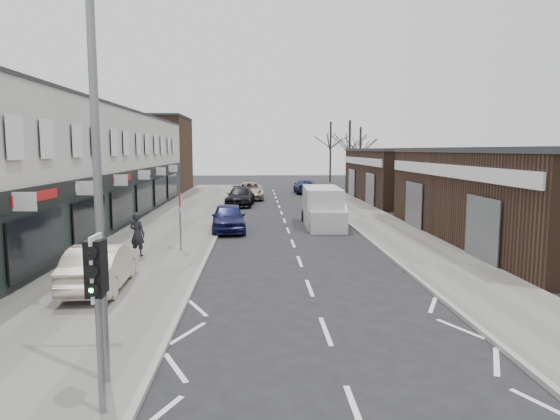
{
  "coord_description": "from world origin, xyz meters",
  "views": [
    {
      "loc": [
        -1.71,
        -10.23,
        4.62
      ],
      "look_at": [
        -0.98,
        6.37,
        2.6
      ],
      "focal_mm": 32.0,
      "sensor_mm": 36.0,
      "label": 1
    }
  ],
  "objects": [
    {
      "name": "parked_car_right_b",
      "position": [
        3.5,
        28.16,
        0.79
      ],
      "size": [
        2.23,
        4.75,
        1.57
      ],
      "primitive_type": "imported",
      "rotation": [
        0.0,
        0.0,
        3.22
      ],
      "color": "black",
      "rests_on": "ground"
    },
    {
      "name": "tree_far_b",
      "position": [
        11.5,
        54.0,
        0.0
      ],
      "size": [
        3.6,
        3.6,
        7.5
      ],
      "primitive_type": null,
      "color": "#382D26",
      "rests_on": "ground"
    },
    {
      "name": "pedestrian",
      "position": [
        -6.83,
        10.85,
        1.06
      ],
      "size": [
        0.8,
        0.67,
        1.88
      ],
      "primitive_type": "imported",
      "rotation": [
        0.0,
        0.0,
        2.76
      ],
      "color": "black",
      "rests_on": "pavement_left"
    },
    {
      "name": "ground",
      "position": [
        0.0,
        0.0,
        0.0
      ],
      "size": [
        160.0,
        160.0,
        0.0
      ],
      "primitive_type": "plane",
      "color": "black",
      "rests_on": "ground"
    },
    {
      "name": "pavement_left",
      "position": [
        -6.75,
        22.0,
        0.06
      ],
      "size": [
        5.5,
        64.0,
        0.12
      ],
      "primitive_type": "cube",
      "color": "slate",
      "rests_on": "ground"
    },
    {
      "name": "tree_far_a",
      "position": [
        9.0,
        48.0,
        0.0
      ],
      "size": [
        3.6,
        3.6,
        8.0
      ],
      "primitive_type": null,
      "color": "#382D26",
      "rests_on": "ground"
    },
    {
      "name": "street_lamp",
      "position": [
        -4.53,
        -0.8,
        4.62
      ],
      "size": [
        2.23,
        0.22,
        8.0
      ],
      "color": "slate",
      "rests_on": "pavement_left"
    },
    {
      "name": "parked_car_left_b",
      "position": [
        -3.18,
        30.79,
        0.76
      ],
      "size": [
        2.47,
        5.4,
        1.53
      ],
      "primitive_type": "imported",
      "rotation": [
        0.0,
        0.0,
        -0.06
      ],
      "color": "black",
      "rests_on": "ground"
    },
    {
      "name": "parked_car_left_a",
      "position": [
        -3.4,
        17.86,
        0.78
      ],
      "size": [
        2.16,
        4.71,
        1.57
      ],
      "primitive_type": "imported",
      "rotation": [
        0.0,
        0.0,
        0.07
      ],
      "color": "#161845",
      "rests_on": "ground"
    },
    {
      "name": "right_unit_near",
      "position": [
        12.5,
        14.0,
        2.25
      ],
      "size": [
        10.0,
        18.0,
        4.5
      ],
      "primitive_type": "cube",
      "color": "#362318",
      "rests_on": "ground"
    },
    {
      "name": "white_van",
      "position": [
        2.19,
        19.68,
        1.1
      ],
      "size": [
        2.28,
        6.05,
        2.33
      ],
      "rotation": [
        0.0,
        0.0,
        -0.03
      ],
      "color": "silver",
      "rests_on": "ground"
    },
    {
      "name": "parked_car_left_c",
      "position": [
        -2.54,
        36.21,
        0.79
      ],
      "size": [
        2.77,
        5.76,
        1.58
      ],
      "primitive_type": "imported",
      "rotation": [
        0.0,
        0.0,
        0.03
      ],
      "color": "#C3B19C",
      "rests_on": "ground"
    },
    {
      "name": "sedan_on_pavement",
      "position": [
        -6.84,
        5.86,
        0.86
      ],
      "size": [
        1.79,
        4.56,
        1.48
      ],
      "primitive_type": "imported",
      "rotation": [
        0.0,
        0.0,
        3.19
      ],
      "color": "beige",
      "rests_on": "pavement_left"
    },
    {
      "name": "shop_terrace_left",
      "position": [
        -13.5,
        19.5,
        3.55
      ],
      "size": [
        8.0,
        41.0,
        7.1
      ],
      "primitive_type": "cube",
      "color": "beige",
      "rests_on": "ground"
    },
    {
      "name": "pavement_right",
      "position": [
        5.75,
        22.0,
        0.06
      ],
      "size": [
        3.5,
        64.0,
        0.12
      ],
      "primitive_type": "cube",
      "color": "slate",
      "rests_on": "ground"
    },
    {
      "name": "traffic_light",
      "position": [
        -4.4,
        -2.02,
        2.41
      ],
      "size": [
        0.28,
        0.6,
        3.1
      ],
      "color": "slate",
      "rests_on": "pavement_left"
    },
    {
      "name": "brick_block_far",
      "position": [
        -13.5,
        45.0,
        4.0
      ],
      "size": [
        8.0,
        10.0,
        8.0
      ],
      "primitive_type": "cube",
      "color": "#442D1D",
      "rests_on": "ground"
    },
    {
      "name": "parked_car_right_a",
      "position": [
        2.84,
        20.17,
        0.71
      ],
      "size": [
        1.63,
        4.34,
        1.41
      ],
      "primitive_type": "imported",
      "rotation": [
        0.0,
        0.0,
        3.11
      ],
      "color": "white",
      "rests_on": "ground"
    },
    {
      "name": "right_unit_far",
      "position": [
        12.5,
        34.0,
        2.25
      ],
      "size": [
        10.0,
        16.0,
        4.5
      ],
      "primitive_type": "cube",
      "color": "#362318",
      "rests_on": "ground"
    },
    {
      "name": "tree_far_c",
      "position": [
        8.5,
        60.0,
        0.0
      ],
      "size": [
        3.6,
        3.6,
        8.5
      ],
      "primitive_type": null,
      "color": "#382D26",
      "rests_on": "ground"
    },
    {
      "name": "warning_sign",
      "position": [
        -5.16,
        12.0,
        2.2
      ],
      "size": [
        0.12,
        0.8,
        2.7
      ],
      "color": "slate",
      "rests_on": "pavement_left"
    },
    {
      "name": "parked_car_right_c",
      "position": [
        3.18,
        42.29,
        0.73
      ],
      "size": [
        2.1,
        5.02,
        1.45
      ],
      "primitive_type": "imported",
      "rotation": [
        0.0,
        0.0,
        3.15
      ],
      "color": "#161B45",
      "rests_on": "ground"
    }
  ]
}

